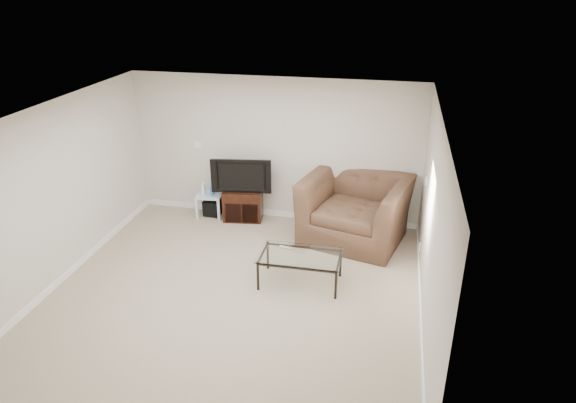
% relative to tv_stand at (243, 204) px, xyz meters
% --- Properties ---
extents(floor, '(5.00, 5.00, 0.00)m').
position_rel_tv_stand_xyz_m(floor, '(0.54, -2.28, -0.28)').
color(floor, tan).
rests_on(floor, ground).
extents(ceiling, '(5.00, 5.00, 0.00)m').
position_rel_tv_stand_xyz_m(ceiling, '(0.54, -2.28, 2.22)').
color(ceiling, white).
rests_on(ceiling, ground).
extents(wall_back, '(5.00, 0.02, 2.50)m').
position_rel_tv_stand_xyz_m(wall_back, '(0.54, 0.22, 0.97)').
color(wall_back, silver).
rests_on(wall_back, ground).
extents(wall_left, '(0.02, 5.00, 2.50)m').
position_rel_tv_stand_xyz_m(wall_left, '(-1.96, -2.28, 0.97)').
color(wall_left, silver).
rests_on(wall_left, ground).
extents(wall_right, '(0.02, 5.00, 2.50)m').
position_rel_tv_stand_xyz_m(wall_right, '(3.04, -2.28, 0.97)').
color(wall_right, silver).
rests_on(wall_right, ground).
extents(plate_back, '(0.12, 0.02, 0.12)m').
position_rel_tv_stand_xyz_m(plate_back, '(-0.86, 0.21, 0.97)').
color(plate_back, white).
rests_on(plate_back, wall_back).
extents(plate_right_switch, '(0.02, 0.09, 0.13)m').
position_rel_tv_stand_xyz_m(plate_right_switch, '(3.03, -0.68, 0.97)').
color(plate_right_switch, white).
rests_on(plate_right_switch, wall_right).
extents(plate_right_outlet, '(0.02, 0.08, 0.12)m').
position_rel_tv_stand_xyz_m(plate_right_outlet, '(3.03, -0.98, 0.02)').
color(plate_right_outlet, white).
rests_on(plate_right_outlet, wall_right).
extents(tv_stand, '(0.72, 0.55, 0.56)m').
position_rel_tv_stand_xyz_m(tv_stand, '(0.00, 0.00, 0.00)').
color(tv_stand, black).
rests_on(tv_stand, floor).
extents(dvd_player, '(0.41, 0.31, 0.05)m').
position_rel_tv_stand_xyz_m(dvd_player, '(0.00, -0.04, 0.19)').
color(dvd_player, black).
rests_on(dvd_player, tv_stand).
extents(television, '(0.98, 0.33, 0.60)m').
position_rel_tv_stand_xyz_m(television, '(0.00, -0.03, 0.58)').
color(television, black).
rests_on(television, tv_stand).
extents(side_table, '(0.48, 0.48, 0.42)m').
position_rel_tv_stand_xyz_m(side_table, '(-0.62, 0.00, -0.07)').
color(side_table, silver).
rests_on(side_table, floor).
extents(subwoofer, '(0.30, 0.30, 0.28)m').
position_rel_tv_stand_xyz_m(subwoofer, '(-0.59, 0.02, -0.13)').
color(subwoofer, black).
rests_on(subwoofer, floor).
extents(game_console, '(0.07, 0.15, 0.19)m').
position_rel_tv_stand_xyz_m(game_console, '(-0.72, -0.03, 0.24)').
color(game_console, white).
rests_on(game_console, side_table).
extents(game_case, '(0.05, 0.12, 0.17)m').
position_rel_tv_stand_xyz_m(game_case, '(-0.56, -0.01, 0.23)').
color(game_case, '#337FCC').
rests_on(game_case, side_table).
extents(recliner, '(1.82, 1.40, 1.41)m').
position_rel_tv_stand_xyz_m(recliner, '(1.99, -0.33, 0.42)').
color(recliner, '#4B311D').
rests_on(recliner, floor).
extents(coffee_table, '(1.16, 0.66, 0.45)m').
position_rel_tv_stand_xyz_m(coffee_table, '(1.38, -1.84, -0.05)').
color(coffee_table, black).
rests_on(coffee_table, floor).
extents(remote, '(0.19, 0.09, 0.02)m').
position_rel_tv_stand_xyz_m(remote, '(1.13, -1.70, 0.19)').
color(remote, '#B2B2B7').
rests_on(remote, coffee_table).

